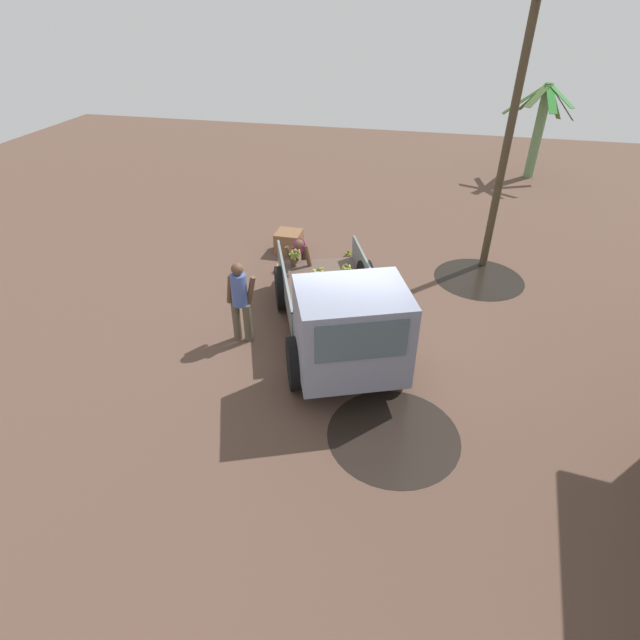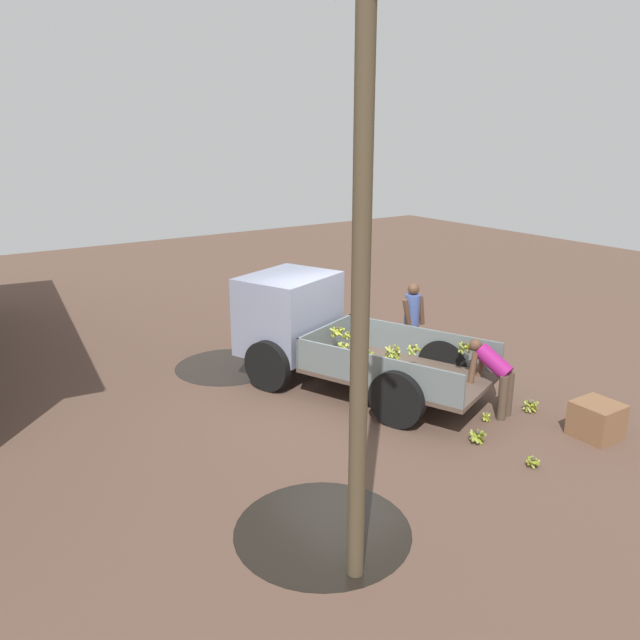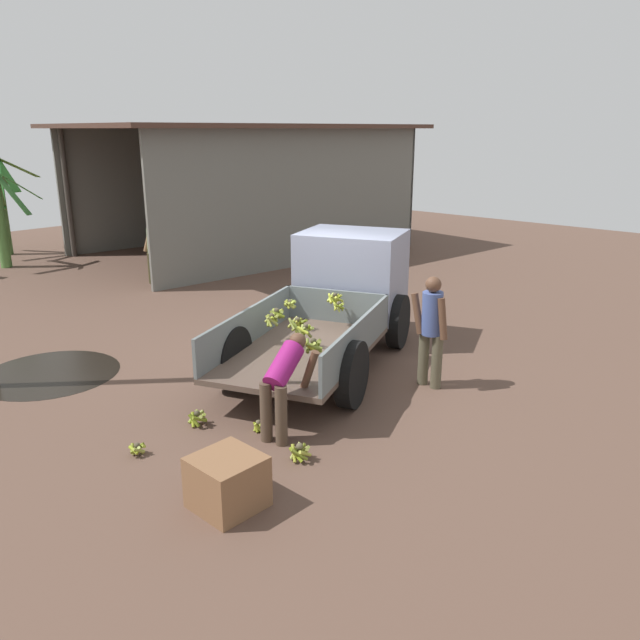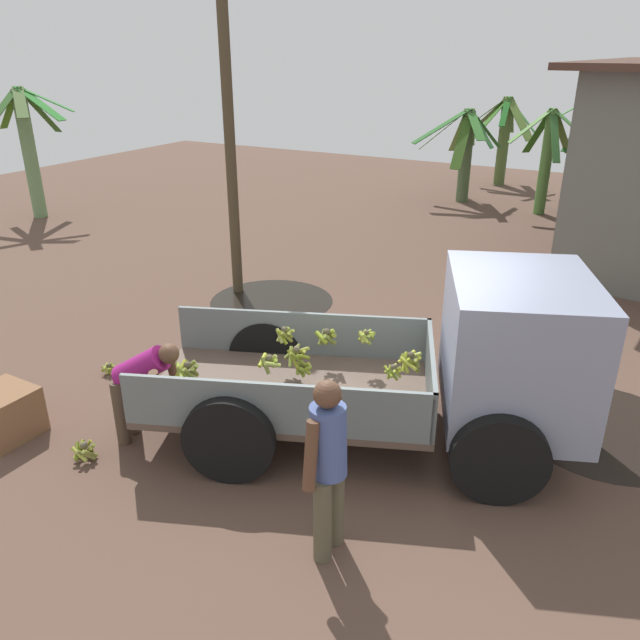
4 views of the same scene
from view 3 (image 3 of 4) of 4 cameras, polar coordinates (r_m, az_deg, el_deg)
name	(u,v)px [view 3 (image 3 of 4)]	position (r m, az deg, el deg)	size (l,w,h in m)	color
ground	(319,361)	(10.46, -0.13, -3.81)	(36.00, 36.00, 0.00)	brown
mud_patch_0	(50,373)	(10.85, -23.48, -4.51)	(2.15, 2.15, 0.01)	black
mud_patch_1	(348,317)	(12.93, 2.54, 0.30)	(2.12, 2.12, 0.01)	black
cargo_truck	(342,290)	(10.89, 2.05, 2.76)	(5.01, 3.39, 1.98)	brown
warehouse_shed	(256,161)	(20.16, -5.91, 14.25)	(10.77, 7.80, 3.87)	slate
banana_palm_0	(0,217)	(19.49, -27.25, 8.41)	(2.13, 1.91, 2.69)	#53843D
banana_palm_2	(1,202)	(21.50, -27.13, 9.61)	(2.68, 2.65, 2.94)	#446630
person_foreground_visitor	(431,327)	(9.32, 10.15, -0.60)	(0.32, 0.63, 1.70)	brown
person_worker_loading	(283,379)	(7.78, -3.39, -5.44)	(0.82, 0.63, 1.25)	#4B3A2D
person_bystander_near_shed	(154,248)	(16.09, -14.96, 6.35)	(0.50, 0.64, 1.61)	#3D381E
banana_bunch_on_ground_0	(137,448)	(7.87, -16.37, -11.18)	(0.21, 0.19, 0.17)	#463F2D
banana_bunch_on_ground_1	(300,451)	(7.45, -1.86, -11.91)	(0.27, 0.27, 0.22)	brown
banana_bunch_on_ground_2	(197,417)	(8.40, -11.15, -8.72)	(0.26, 0.27, 0.22)	#453E2C
banana_bunch_on_ground_3	(259,425)	(8.16, -5.63, -9.57)	(0.17, 0.17, 0.16)	brown
wooden_crate_0	(227,482)	(6.64, -8.47, -14.44)	(0.65, 0.65, 0.56)	brown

